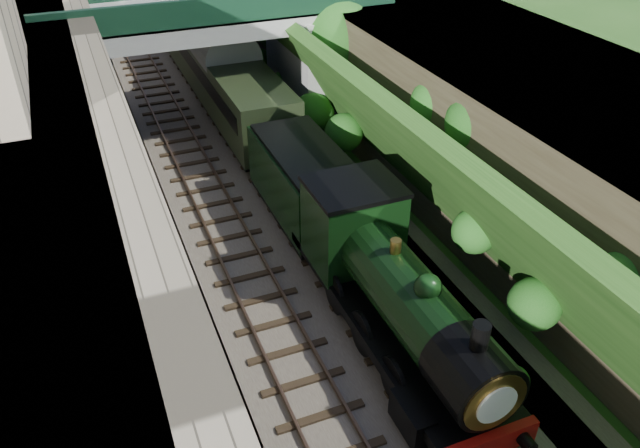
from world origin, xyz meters
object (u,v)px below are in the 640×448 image
Objects in this scene: locomotive at (395,293)px; road_bridge at (226,49)px; tree at (340,40)px; tender at (305,186)px.

road_bridge is at bearing 90.85° from locomotive.
tender is at bearing -122.37° from tree.
tender is at bearing -88.53° from road_bridge.
road_bridge is at bearing 153.05° from tree.
tree is 9.31m from tender.
tender is (0.26, -9.96, -2.46)m from road_bridge.
locomotive is 7.37m from tender.
road_bridge is 1.56× the size of locomotive.
tender is at bearing 90.00° from locomotive.
locomotive is (-4.71, -14.80, -2.75)m from tree.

